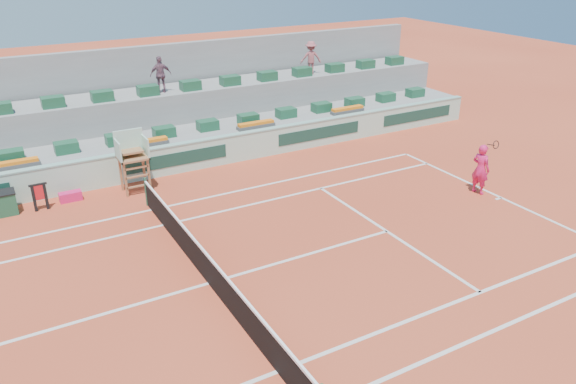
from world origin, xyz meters
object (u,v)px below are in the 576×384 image
object	(u,v)px
drink_cooler_a	(4,203)
tennis_player	(481,169)
umpire_chair	(132,153)
player_bag	(71,196)

from	to	relation	value
drink_cooler_a	tennis_player	xyz separation A→B (m)	(16.05, -6.93, 0.57)
umpire_chair	player_bag	bearing A→B (deg)	174.12
tennis_player	player_bag	bearing A→B (deg)	153.35
umpire_chair	tennis_player	world-z (taller)	umpire_chair
player_bag	tennis_player	xyz separation A→B (m)	(13.84, -6.95, 0.81)
player_bag	umpire_chair	distance (m)	2.76
drink_cooler_a	tennis_player	world-z (taller)	tennis_player
player_bag	drink_cooler_a	size ratio (longest dim) A/B	0.95
umpire_chair	drink_cooler_a	world-z (taller)	umpire_chair
player_bag	drink_cooler_a	xyz separation A→B (m)	(-2.21, -0.02, 0.24)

